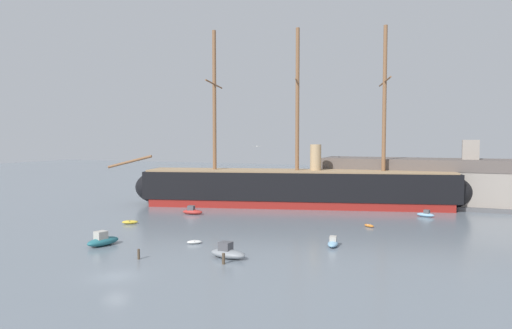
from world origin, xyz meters
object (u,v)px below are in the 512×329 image
Objects in this scene: tall_ship at (297,187)px; mooring_piling_left_pair at (139,254)px; motorboat_mid_right at (333,243)px; motorboat_far_left at (182,196)px; motorboat_foreground_right at (228,253)px; seagull_in_flight at (257,146)px; sailboat_distant_centre at (306,198)px; motorboat_foreground_left at (103,240)px; dinghy_near_centre at (194,242)px; dinghy_mid_left at (130,222)px; dinghy_alongside_stern at (369,226)px; dockside_warehouse_right at (457,183)px; motorboat_alongside_bow at (192,211)px; mooring_piling_nearest at (224,259)px; motorboat_far_right at (426,214)px.

tall_ship reaches higher than mooring_piling_left_pair.
motorboat_mid_right is 0.71× the size of motorboat_far_left.
seagull_in_flight is (1.58, 5.57, 12.68)m from motorboat_foreground_right.
seagull_in_flight is (6.77, -46.85, 12.79)m from sailboat_distant_centre.
motorboat_foreground_left is at bearing -163.51° from seagull_in_flight.
motorboat_foreground_left is 48.39m from motorboat_far_left.
dinghy_near_centre is (-2.93, -38.33, -3.80)m from tall_ship.
motorboat_mid_right reaches higher than dinghy_mid_left.
dockside_warehouse_right reaches higher than dinghy_alongside_stern.
dinghy_mid_left is 13.36m from motorboat_alongside_bow.
sailboat_distant_centre reaches higher than dinghy_mid_left.
seagull_in_flight is at bearing -116.43° from dockside_warehouse_right.
dinghy_mid_left is 39.65m from dinghy_alongside_stern.
dinghy_mid_left is at bearing -140.76° from dockside_warehouse_right.
dinghy_alongside_stern is at bearing 67.02° from mooring_piling_nearest.
mooring_piling_nearest is (5.26, -46.06, -3.41)m from tall_ship.
motorboat_far_right reaches higher than mooring_piling_left_pair.
motorboat_alongside_bow is 3.22× the size of mooring_piling_nearest.
seagull_in_flight reaches higher than sailboat_distant_centre.
seagull_in_flight reaches higher than motorboat_foreground_left.
motorboat_foreground_right reaches higher than motorboat_alongside_bow.
motorboat_far_left is at bearing -166.48° from sailboat_distant_centre.
sailboat_distant_centre is (2.31, 47.19, 0.34)m from dinghy_near_centre.
dockside_warehouse_right is at bearing 51.37° from motorboat_foreground_left.
motorboat_foreground_left reaches higher than motorboat_foreground_right.
mooring_piling_nearest is (-20.40, -42.47, 0.17)m from motorboat_far_right.
dinghy_near_centre is 0.04× the size of dockside_warehouse_right.
motorboat_far_left is (-44.14, 34.82, 0.18)m from motorboat_mid_right.
mooring_piling_nearest is at bearing -74.68° from motorboat_foreground_right.
mooring_piling_left_pair is 19.68m from seagull_in_flight.
mooring_piling_nearest is 0.02× the size of dockside_warehouse_right.
motorboat_far_left reaches higher than dinghy_alongside_stern.
mooring_piling_nearest is 64.14m from dockside_warehouse_right.
motorboat_alongside_bow is 32.46m from mooring_piling_left_pair.
motorboat_foreground_right is 1.73× the size of dinghy_mid_left.
sailboat_distant_centre is at bearing 154.63° from motorboat_far_right.
tall_ship is at bearing -85.99° from sailboat_distant_centre.
dinghy_near_centre is 11.26m from mooring_piling_nearest.
motorboat_alongside_bow is (4.87, 12.44, 0.27)m from dinghy_mid_left.
tall_ship is at bearing 85.63° from dinghy_near_centre.
dockside_warehouse_right is (25.95, 58.50, 4.32)m from mooring_piling_nearest.
motorboat_foreground_left is at bearing -158.97° from motorboat_mid_right.
seagull_in_flight reaches higher than dinghy_mid_left.
tall_ship is 23.28m from motorboat_alongside_bow.
mooring_piling_nearest is at bearing -6.50° from motorboat_foreground_left.
motorboat_mid_right reaches higher than dinghy_near_centre.
tall_ship is at bearing -3.95° from motorboat_far_left.
tall_ship is 36.03m from dinghy_mid_left.
dinghy_alongside_stern is at bearing 80.95° from motorboat_mid_right.
sailboat_distant_centre is (-5.19, 52.41, -0.11)m from motorboat_foreground_right.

